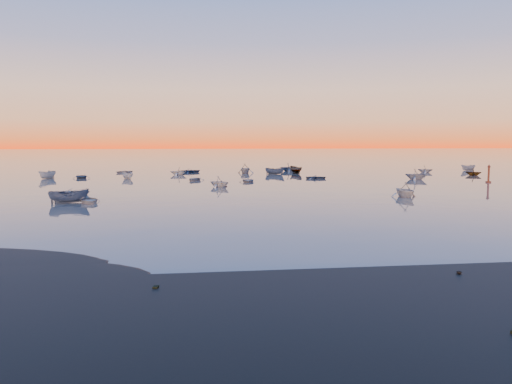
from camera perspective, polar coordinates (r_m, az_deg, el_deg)
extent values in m
plane|color=#665D55|center=(128.84, -4.37, 2.81)|extent=(600.00, 600.00, 0.00)
imported|color=#B9B9B5|center=(58.38, -18.54, -1.18)|extent=(4.20, 2.83, 0.97)
imported|color=#31435E|center=(59.00, -20.58, -1.18)|extent=(2.75, 4.62, 1.49)
imported|color=#B9B9B5|center=(63.88, 16.64, -0.53)|extent=(4.22, 2.47, 1.39)
cylinder|color=#4F1E11|center=(90.82, 25.02, 1.03)|extent=(0.87, 0.87, 0.29)
cylinder|color=#4F1E11|center=(90.74, 25.05, 1.79)|extent=(0.31, 0.31, 2.52)
cone|color=#4F1E11|center=(90.66, 25.09, 2.74)|extent=(0.58, 0.58, 0.49)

